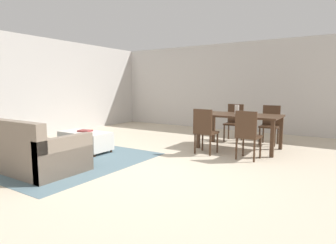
# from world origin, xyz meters

# --- Properties ---
(ground_plane) EXTENTS (10.80, 10.80, 0.00)m
(ground_plane) POSITION_xyz_m (0.00, 0.00, 0.00)
(ground_plane) COLOR beige
(wall_back) EXTENTS (9.00, 0.12, 2.70)m
(wall_back) POSITION_xyz_m (0.00, 5.00, 1.35)
(wall_back) COLOR beige
(wall_back) RESTS_ON ground_plane
(wall_left) EXTENTS (0.12, 11.00, 2.70)m
(wall_left) POSITION_xyz_m (-4.50, 0.50, 1.35)
(wall_left) COLOR beige
(wall_left) RESTS_ON ground_plane
(area_rug) EXTENTS (3.00, 2.80, 0.01)m
(area_rug) POSITION_xyz_m (-1.91, -0.25, 0.00)
(area_rug) COLOR slate
(area_rug) RESTS_ON ground_plane
(couch) EXTENTS (2.18, 0.98, 0.86)m
(couch) POSITION_xyz_m (-1.89, -0.96, 0.28)
(couch) COLOR gray
(couch) RESTS_ON ground_plane
(ottoman_table) EXTENTS (1.11, 0.56, 0.42)m
(ottoman_table) POSITION_xyz_m (-1.93, 0.40, 0.24)
(ottoman_table) COLOR silver
(ottoman_table) RESTS_ON ground_plane
(dining_table) EXTENTS (1.70, 0.95, 0.76)m
(dining_table) POSITION_xyz_m (0.70, 2.42, 0.67)
(dining_table) COLOR #422B1C
(dining_table) RESTS_ON ground_plane
(dining_chair_near_left) EXTENTS (0.41, 0.41, 0.92)m
(dining_chair_near_left) POSITION_xyz_m (0.28, 1.55, 0.52)
(dining_chair_near_left) COLOR #422B1C
(dining_chair_near_left) RESTS_ON ground_plane
(dining_chair_near_right) EXTENTS (0.42, 0.42, 0.92)m
(dining_chair_near_right) POSITION_xyz_m (1.14, 1.56, 0.52)
(dining_chair_near_right) COLOR #422B1C
(dining_chair_near_right) RESTS_ON ground_plane
(dining_chair_far_left) EXTENTS (0.41, 0.41, 0.92)m
(dining_chair_far_left) POSITION_xyz_m (0.28, 3.29, 0.52)
(dining_chair_far_left) COLOR #422B1C
(dining_chair_far_left) RESTS_ON ground_plane
(dining_chair_far_right) EXTENTS (0.40, 0.40, 0.92)m
(dining_chair_far_right) POSITION_xyz_m (1.15, 3.30, 0.52)
(dining_chair_far_right) COLOR #422B1C
(dining_chair_far_right) RESTS_ON ground_plane
(vase_centerpiece) EXTENTS (0.10, 0.10, 0.20)m
(vase_centerpiece) POSITION_xyz_m (0.63, 2.43, 0.86)
(vase_centerpiece) COLOR silver
(vase_centerpiece) RESTS_ON dining_table
(book_on_ottoman) EXTENTS (0.30, 0.26, 0.03)m
(book_on_ottoman) POSITION_xyz_m (-1.94, 0.42, 0.44)
(book_on_ottoman) COLOR maroon
(book_on_ottoman) RESTS_ON ottoman_table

